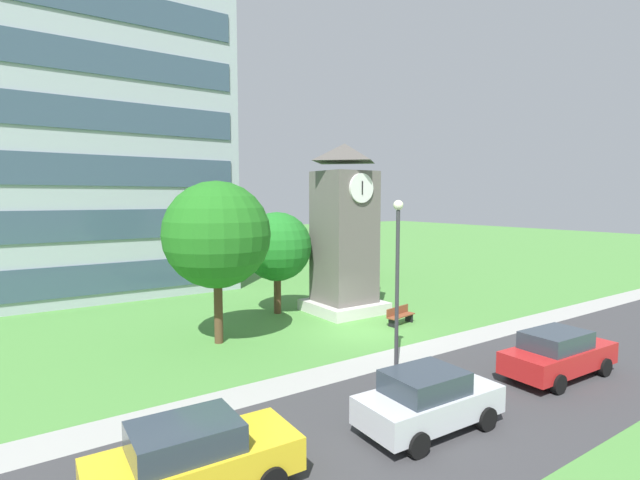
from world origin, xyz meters
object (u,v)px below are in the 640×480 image
at_px(street_lamp, 397,268).
at_px(tree_near_tower, 355,233).
at_px(parked_car_silver, 428,399).
at_px(parked_car_yellow, 193,459).
at_px(clock_tower, 344,238).
at_px(parked_car_red, 558,353).
at_px(park_bench, 400,315).
at_px(tree_streetside, 217,235).
at_px(tree_by_building, 277,247).

height_order(street_lamp, tree_near_tower, street_lamp).
bearing_deg(parked_car_silver, parked_car_yellow, 173.19).
relative_size(clock_tower, parked_car_yellow, 2.09).
bearing_deg(parked_car_red, parked_car_silver, -179.43).
bearing_deg(street_lamp, parked_car_silver, -121.78).
height_order(street_lamp, parked_car_yellow, street_lamp).
bearing_deg(street_lamp, parked_car_red, -38.79).
xyz_separation_m(park_bench, tree_near_tower, (6.91, 12.35, 3.15)).
bearing_deg(parked_car_yellow, parked_car_silver, -6.81).
distance_m(street_lamp, tree_near_tower, 20.73).
bearing_deg(tree_near_tower, parked_car_silver, -123.90).
height_order(tree_near_tower, parked_car_red, tree_near_tower).
bearing_deg(parked_car_silver, street_lamp, 58.22).
xyz_separation_m(street_lamp, tree_streetside, (-4.00, 7.03, 0.91)).
bearing_deg(parked_car_yellow, parked_car_red, -3.03).
xyz_separation_m(clock_tower, park_bench, (0.70, -3.76, -3.69)).
distance_m(street_lamp, parked_car_yellow, 9.58).
distance_m(tree_streetside, parked_car_red, 14.13).
distance_m(park_bench, parked_car_silver, 10.98).
relative_size(tree_near_tower, parked_car_yellow, 1.22).
relative_size(street_lamp, tree_streetside, 0.88).
xyz_separation_m(tree_by_building, parked_car_red, (3.67, -13.89, -2.85)).
bearing_deg(tree_by_building, parked_car_silver, -102.34).
distance_m(tree_streetside, parked_car_silver, 11.52).
bearing_deg(tree_by_building, parked_car_red, -75.19).
height_order(tree_near_tower, parked_car_silver, tree_near_tower).
bearing_deg(tree_streetside, street_lamp, -60.36).
bearing_deg(park_bench, clock_tower, 100.55).
bearing_deg(parked_car_red, clock_tower, 91.81).
bearing_deg(parked_car_silver, tree_near_tower, 56.10).
bearing_deg(parked_car_red, tree_near_tower, 70.76).
distance_m(clock_tower, tree_near_tower, 11.49).
bearing_deg(tree_by_building, clock_tower, -28.42).
relative_size(tree_near_tower, parked_car_silver, 1.30).
bearing_deg(clock_tower, street_lamp, -115.59).
relative_size(clock_tower, tree_near_tower, 1.71).
bearing_deg(tree_streetside, tree_near_tower, 32.73).
height_order(tree_near_tower, parked_car_yellow, tree_near_tower).
relative_size(parked_car_yellow, parked_car_red, 0.95).
bearing_deg(tree_streetside, parked_car_red, -51.44).
bearing_deg(tree_by_building, street_lamp, -94.39).
relative_size(parked_car_silver, parked_car_red, 0.89).
bearing_deg(tree_streetside, parked_car_silver, -80.77).
distance_m(street_lamp, tree_by_building, 10.33).
bearing_deg(park_bench, street_lamp, -135.11).
xyz_separation_m(park_bench, tree_by_building, (-3.99, 5.54, 3.25)).
bearing_deg(parked_car_yellow, clock_tower, 41.96).
relative_size(park_bench, parked_car_yellow, 0.41).
distance_m(park_bench, street_lamp, 7.56).
bearing_deg(tree_streetside, park_bench, -14.47).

